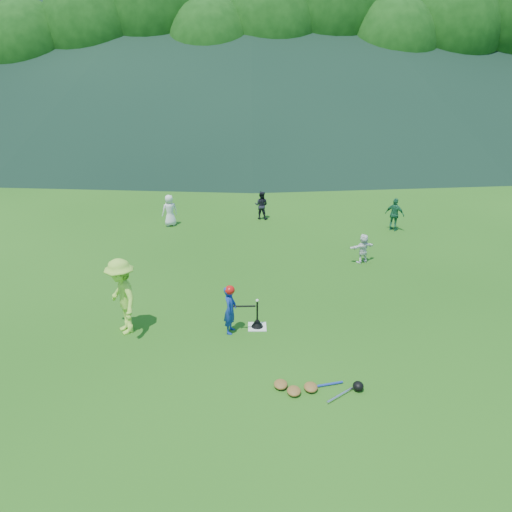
{
  "coord_description": "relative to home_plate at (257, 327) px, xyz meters",
  "views": [
    {
      "loc": [
        -0.16,
        -10.81,
        6.24
      ],
      "look_at": [
        0.0,
        2.5,
        0.9
      ],
      "focal_mm": 35.0,
      "sensor_mm": 36.0,
      "label": 1
    }
  ],
  "objects": [
    {
      "name": "adult_coach",
      "position": [
        -3.22,
        -0.16,
        0.93
      ],
      "size": [
        1.23,
        1.41,
        1.89
      ],
      "primitive_type": "imported",
      "rotation": [
        0.0,
        0.0,
        -1.03
      ],
      "color": "#9ED940",
      "rests_on": "ground"
    },
    {
      "name": "ground",
      "position": [
        0.0,
        0.0,
        -0.01
      ],
      "size": [
        120.0,
        120.0,
        0.0
      ],
      "primitive_type": "plane",
      "color": "#1D5012",
      "rests_on": "ground"
    },
    {
      "name": "outfield_fence",
      "position": [
        0.0,
        28.0,
        0.69
      ],
      "size": [
        70.07,
        0.08,
        1.33
      ],
      "color": "gray",
      "rests_on": "ground"
    },
    {
      "name": "home_plate",
      "position": [
        0.0,
        0.0,
        0.0
      ],
      "size": [
        0.45,
        0.45,
        0.02
      ],
      "primitive_type": "cube",
      "color": "silver",
      "rests_on": "ground"
    },
    {
      "name": "baseball",
      "position": [
        0.0,
        0.0,
        0.73
      ],
      "size": [
        0.08,
        0.08,
        0.08
      ],
      "primitive_type": "sphere",
      "color": "white",
      "rests_on": "batting_tee"
    },
    {
      "name": "fielder_b",
      "position": [
        0.3,
        8.89,
        0.57
      ],
      "size": [
        0.66,
        0.58,
        1.15
      ],
      "primitive_type": "imported",
      "rotation": [
        0.0,
        0.0,
        2.85
      ],
      "color": "black",
      "rests_on": "ground"
    },
    {
      "name": "fielder_c",
      "position": [
        5.35,
        7.34,
        0.62
      ],
      "size": [
        0.79,
        0.68,
        1.27
      ],
      "primitive_type": "imported",
      "rotation": [
        0.0,
        0.0,
        2.52
      ],
      "color": "#1F6843",
      "rests_on": "ground"
    },
    {
      "name": "fielder_a",
      "position": [
        -3.32,
        8.04,
        0.61
      ],
      "size": [
        0.72,
        0.63,
        1.24
      ],
      "primitive_type": "imported",
      "rotation": [
        0.0,
        0.0,
        3.62
      ],
      "color": "silver",
      "rests_on": "ground"
    },
    {
      "name": "distant_hills",
      "position": [
        -7.63,
        81.81,
        14.97
      ],
      "size": [
        155.0,
        140.0,
        32.0
      ],
      "color": "black",
      "rests_on": "ground"
    },
    {
      "name": "fielder_d",
      "position": [
        3.48,
        4.16,
        0.47
      ],
      "size": [
        0.94,
        0.61,
        0.97
      ],
      "primitive_type": "imported",
      "rotation": [
        0.0,
        0.0,
        3.54
      ],
      "color": "white",
      "rests_on": "ground"
    },
    {
      "name": "tree_line",
      "position": [
        0.2,
        33.83,
        8.2
      ],
      "size": [
        70.04,
        11.4,
        14.82
      ],
      "color": "#382314",
      "rests_on": "ground"
    },
    {
      "name": "equipment_pile",
      "position": [
        1.04,
        -2.53,
        0.06
      ],
      "size": [
        1.8,
        0.73,
        0.19
      ],
      "color": "olive",
      "rests_on": "ground"
    },
    {
      "name": "batter_child",
      "position": [
        -0.65,
        -0.21,
        0.59
      ],
      "size": [
        0.38,
        0.49,
        1.21
      ],
      "primitive_type": "imported",
      "rotation": [
        0.0,
        0.0,
        1.35
      ],
      "color": "navy",
      "rests_on": "ground"
    },
    {
      "name": "batting_tee",
      "position": [
        0.0,
        0.0,
        0.12
      ],
      "size": [
        0.3,
        0.3,
        0.68
      ],
      "color": "black",
      "rests_on": "home_plate"
    },
    {
      "name": "batter_gear",
      "position": [
        -0.63,
        -0.21,
        1.08
      ],
      "size": [
        0.73,
        0.26,
        0.57
      ],
      "color": "red",
      "rests_on": "ground"
    }
  ]
}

